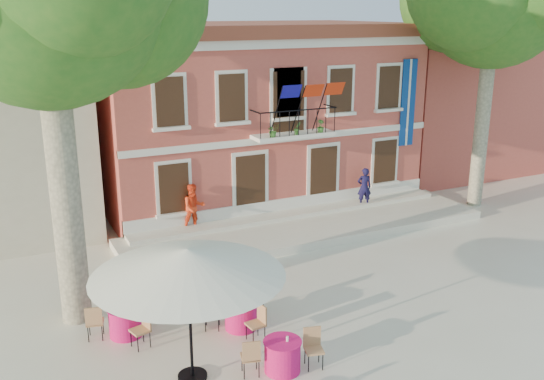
{
  "coord_description": "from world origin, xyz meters",
  "views": [
    {
      "loc": [
        -8.51,
        -14.28,
        8.05
      ],
      "look_at": [
        0.11,
        3.5,
        2.14
      ],
      "focal_mm": 40.0,
      "sensor_mm": 36.0,
      "label": 1
    }
  ],
  "objects": [
    {
      "name": "cafe_table_3",
      "position": [
        -5.83,
        -0.17,
        0.43
      ],
      "size": [
        1.81,
        1.81,
        0.95
      ],
      "color": "#E2156A",
      "rests_on": "ground"
    },
    {
      "name": "pedestrian_navy",
      "position": [
        5.18,
        5.35,
        1.1
      ],
      "size": [
        0.68,
        0.55,
        1.61
      ],
      "primitive_type": "imported",
      "rotation": [
        0.0,
        0.0,
        2.81
      ],
      "color": "black",
      "rests_on": "terrace"
    },
    {
      "name": "cafe_table_1",
      "position": [
        -3.03,
        -1.11,
        0.43
      ],
      "size": [
        1.86,
        1.72,
        0.95
      ],
      "color": "#E2156A",
      "rests_on": "ground"
    },
    {
      "name": "cafe_table_0",
      "position": [
        -2.94,
        -3.34,
        0.42
      ],
      "size": [
        1.96,
        0.9,
        0.95
      ],
      "color": "#E2156A",
      "rests_on": "ground"
    },
    {
      "name": "terrace",
      "position": [
        2.0,
        4.4,
        0.15
      ],
      "size": [
        14.0,
        3.4,
        0.3
      ],
      "primitive_type": "cube",
      "color": "silver",
      "rests_on": "ground"
    },
    {
      "name": "pedestrian_orange",
      "position": [
        -1.98,
        5.7,
        1.17
      ],
      "size": [
        0.85,
        0.66,
        1.73
      ],
      "primitive_type": "imported",
      "rotation": [
        0.0,
        0.0,
        -0.01
      ],
      "color": "#EE3F1C",
      "rests_on": "terrace"
    },
    {
      "name": "neighbor_east",
      "position": [
        14.0,
        11.0,
        3.22
      ],
      "size": [
        9.4,
        9.4,
        6.4
      ],
      "color": "#BC5043",
      "rests_on": "ground"
    },
    {
      "name": "patio_umbrella",
      "position": [
        -4.91,
        -2.7,
        2.83
      ],
      "size": [
        4.24,
        4.24,
        3.15
      ],
      "color": "black",
      "rests_on": "ground"
    },
    {
      "name": "ground",
      "position": [
        0.0,
        0.0,
        0.0
      ],
      "size": [
        90.0,
        90.0,
        0.0
      ],
      "primitive_type": "plane",
      "color": "beige",
      "rests_on": "ground"
    },
    {
      "name": "main_building",
      "position": [
        2.0,
        9.99,
        3.78
      ],
      "size": [
        13.5,
        9.59,
        7.5
      ],
      "color": "#BC5043",
      "rests_on": "ground"
    }
  ]
}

